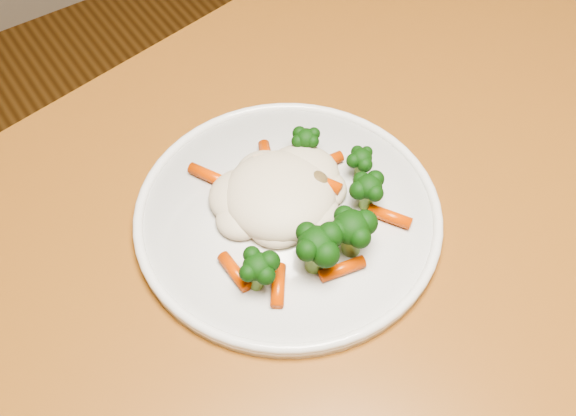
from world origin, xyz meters
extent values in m
cube|color=#965922|center=(0.21, -0.03, 0.73)|extent=(1.24, 0.93, 0.04)
cube|color=#965922|center=(0.65, 0.37, 0.35)|extent=(0.07, 0.07, 0.71)
cylinder|color=white|center=(0.12, 0.03, 0.76)|extent=(0.30, 0.30, 0.01)
ellipsoid|color=beige|center=(0.12, 0.04, 0.79)|extent=(0.13, 0.12, 0.05)
ellipsoid|color=black|center=(0.06, -0.03, 0.78)|extent=(0.04, 0.04, 0.04)
ellipsoid|color=black|center=(0.11, -0.04, 0.79)|extent=(0.05, 0.05, 0.05)
ellipsoid|color=black|center=(0.15, -0.04, 0.79)|extent=(0.05, 0.05, 0.05)
ellipsoid|color=black|center=(0.19, -0.01, 0.78)|extent=(0.04, 0.04, 0.04)
ellipsoid|color=black|center=(0.21, 0.03, 0.78)|extent=(0.03, 0.03, 0.03)
ellipsoid|color=black|center=(0.18, 0.08, 0.78)|extent=(0.04, 0.04, 0.03)
cylinder|color=#E14905|center=(0.08, 0.10, 0.77)|extent=(0.03, 0.05, 0.01)
cylinder|color=#E14905|center=(0.14, 0.09, 0.77)|extent=(0.03, 0.04, 0.01)
cylinder|color=#E14905|center=(0.18, 0.05, 0.77)|extent=(0.05, 0.02, 0.01)
cylinder|color=#E14905|center=(0.04, -0.01, 0.77)|extent=(0.01, 0.04, 0.01)
cylinder|color=#E14905|center=(0.07, -0.04, 0.77)|extent=(0.03, 0.04, 0.01)
cylinder|color=#E14905|center=(0.13, -0.06, 0.77)|extent=(0.04, 0.02, 0.01)
cylinder|color=#E14905|center=(0.20, -0.04, 0.77)|extent=(0.03, 0.04, 0.01)
cylinder|color=#E14905|center=(0.16, 0.03, 0.78)|extent=(0.03, 0.05, 0.01)
ellipsoid|color=brown|center=(0.14, 0.04, 0.78)|extent=(0.03, 0.03, 0.02)
ellipsoid|color=brown|center=(0.16, 0.03, 0.78)|extent=(0.03, 0.03, 0.02)
ellipsoid|color=brown|center=(0.10, 0.03, 0.78)|extent=(0.02, 0.02, 0.01)
cube|color=tan|center=(0.12, 0.07, 0.78)|extent=(0.02, 0.02, 0.01)
cube|color=tan|center=(0.13, 0.08, 0.78)|extent=(0.03, 0.02, 0.01)
camera|label=1|loc=(-0.11, -0.33, 1.32)|focal=45.00mm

